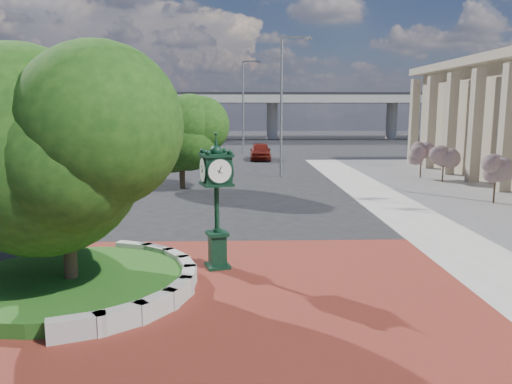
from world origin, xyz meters
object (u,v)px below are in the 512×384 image
at_px(post_clock, 217,196).
at_px(parked_car, 260,151).
at_px(street_lamp_near, 285,96).
at_px(street_lamp_far, 245,100).

distance_m(post_clock, parked_car, 33.94).
xyz_separation_m(parked_car, street_lamp_near, (1.22, -12.63, 5.01)).
xyz_separation_m(post_clock, street_lamp_near, (3.94, 21.18, 3.55)).
relative_size(post_clock, street_lamp_far, 0.42).
distance_m(parked_car, street_lamp_near, 13.64).
bearing_deg(street_lamp_far, street_lamp_near, -82.16).
distance_m(post_clock, street_lamp_far, 40.50).
xyz_separation_m(parked_car, street_lamp_far, (-1.42, 6.52, 5.06)).
relative_size(parked_car, street_lamp_near, 0.50).
xyz_separation_m(street_lamp_near, street_lamp_far, (-2.63, 19.14, 0.05)).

